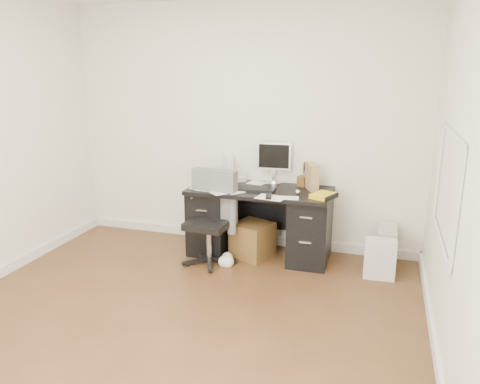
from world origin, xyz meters
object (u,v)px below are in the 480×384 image
object	(u,v)px
lcd_monitor	(274,163)
keyboard	(254,189)
wicker_basket	(253,240)
office_chair	(209,219)
pc_tower	(386,247)
desk	(260,220)

from	to	relation	value
lcd_monitor	keyboard	xyz separation A→B (m)	(-0.13, -0.34, -0.22)
wicker_basket	office_chair	bearing A→B (deg)	-142.80
office_chair	pc_tower	world-z (taller)	office_chair
desk	keyboard	bearing A→B (deg)	-119.36
wicker_basket	desk	bearing A→B (deg)	47.12
desk	office_chair	distance (m)	0.59
wicker_basket	lcd_monitor	bearing A→B (deg)	65.84
lcd_monitor	pc_tower	size ratio (longest dim) A/B	1.13
pc_tower	wicker_basket	xyz separation A→B (m)	(-1.39, -0.15, -0.02)
office_chair	pc_tower	distance (m)	1.85
office_chair	pc_tower	xyz separation A→B (m)	(1.78, 0.45, -0.28)
desk	pc_tower	xyz separation A→B (m)	(1.32, 0.09, -0.19)
desk	keyboard	distance (m)	0.38
pc_tower	wicker_basket	size ratio (longest dim) A/B	1.11
keyboard	lcd_monitor	bearing A→B (deg)	68.12
office_chair	wicker_basket	distance (m)	0.57
lcd_monitor	office_chair	size ratio (longest dim) A/B	0.49
wicker_basket	keyboard	bearing A→B (deg)	-53.83
office_chair	pc_tower	size ratio (longest dim) A/B	2.32
desk	office_chair	xyz separation A→B (m)	(-0.45, -0.36, 0.09)
office_chair	pc_tower	bearing A→B (deg)	19.24
desk	office_chair	world-z (taller)	office_chair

